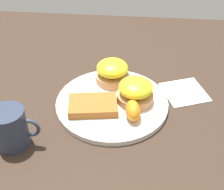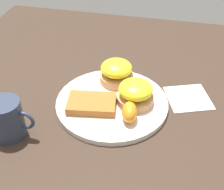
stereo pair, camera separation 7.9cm
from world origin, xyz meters
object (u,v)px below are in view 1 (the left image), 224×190
sandwich_benedict_right (112,72)px  fork (126,91)px  orange_wedge (133,111)px  sandwich_benedict_left (135,91)px  hashbrown_patty (93,105)px  cup (11,128)px

sandwich_benedict_right → fork: size_ratio=0.44×
orange_wedge → fork: orange_wedge is taller
sandwich_benedict_left → fork: bearing=123.9°
hashbrown_patty → orange_wedge: bearing=-13.6°
orange_wedge → cup: cup is taller
sandwich_benedict_left → cup: bearing=-148.8°
hashbrown_patty → fork: size_ratio=0.57×
hashbrown_patty → orange_wedge: orange_wedge is taller
orange_wedge → cup: (-0.26, -0.10, 0.01)m
cup → fork: bearing=39.0°
sandwich_benedict_left → sandwich_benedict_right: (-0.07, 0.08, 0.00)m
sandwich_benedict_left → orange_wedge: 0.07m
sandwich_benedict_left → orange_wedge: bearing=-92.8°
sandwich_benedict_left → hashbrown_patty: bearing=-158.5°
hashbrown_patty → cup: (-0.16, -0.12, 0.02)m
sandwich_benedict_right → hashbrown_patty: (-0.04, -0.12, -0.02)m
sandwich_benedict_left → fork: 0.05m
sandwich_benedict_left → hashbrown_patty: 0.11m
hashbrown_patty → cup: bearing=-143.5°
sandwich_benedict_left → orange_wedge: sandwich_benedict_left is taller
orange_wedge → hashbrown_patty: bearing=166.4°
sandwich_benedict_right → cup: cup is taller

